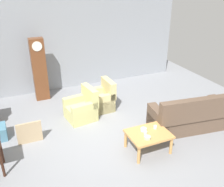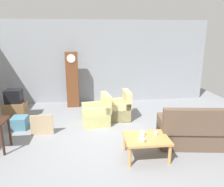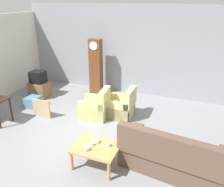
% 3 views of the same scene
% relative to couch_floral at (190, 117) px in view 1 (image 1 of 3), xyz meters
% --- Properties ---
extents(ground_plane, '(10.40, 10.40, 0.00)m').
position_rel_couch_floral_xyz_m(ground_plane, '(-2.18, 0.52, -0.36)').
color(ground_plane, gray).
extents(garage_door_wall, '(8.40, 0.16, 3.20)m').
position_rel_couch_floral_xyz_m(garage_door_wall, '(-2.18, 4.12, 1.24)').
color(garage_door_wall, gray).
rests_on(garage_door_wall, ground_plane).
extents(couch_floral, '(2.20, 1.16, 1.04)m').
position_rel_couch_floral_xyz_m(couch_floral, '(0.00, 0.00, 0.00)').
color(couch_floral, brown).
rests_on(couch_floral, ground_plane).
extents(armchair_olive_near, '(0.89, 0.86, 0.92)m').
position_rel_couch_floral_xyz_m(armchair_olive_near, '(-2.49, 1.67, -0.05)').
color(armchair_olive_near, '#CCC67A').
rests_on(armchair_olive_near, ground_plane).
extents(armchair_olive_far, '(0.80, 0.77, 0.92)m').
position_rel_couch_floral_xyz_m(armchair_olive_far, '(-1.79, 1.99, -0.05)').
color(armchair_olive_far, '#CABB7C').
rests_on(armchair_olive_far, ground_plane).
extents(coffee_table_wood, '(0.96, 0.76, 0.48)m').
position_rel_couch_floral_xyz_m(coffee_table_wood, '(-1.51, -0.36, 0.05)').
color(coffee_table_wood, tan).
rests_on(coffee_table_wood, ground_plane).
extents(grandfather_clock, '(0.44, 0.30, 2.05)m').
position_rel_couch_floral_xyz_m(grandfather_clock, '(-3.32, 3.45, 0.67)').
color(grandfather_clock, brown).
rests_on(grandfather_clock, ground_plane).
extents(framed_picture_leaning, '(0.60, 0.05, 0.56)m').
position_rel_couch_floral_xyz_m(framed_picture_leaning, '(-4.02, 1.07, -0.08)').
color(framed_picture_leaning, tan).
rests_on(framed_picture_leaning, ground_plane).
extents(cup_white_porcelain, '(0.07, 0.07, 0.08)m').
position_rel_couch_floral_xyz_m(cup_white_porcelain, '(-1.60, -0.37, 0.16)').
color(cup_white_porcelain, white).
rests_on(cup_white_porcelain, coffee_table_wood).
extents(cup_blue_rimmed, '(0.08, 0.08, 0.08)m').
position_rel_couch_floral_xyz_m(cup_blue_rimmed, '(-1.27, -0.26, 0.16)').
color(cup_blue_rimmed, silver).
rests_on(cup_blue_rimmed, coffee_table_wood).
extents(bowl_white_stacked, '(0.14, 0.14, 0.07)m').
position_rel_couch_floral_xyz_m(bowl_white_stacked, '(-1.57, -0.23, 0.16)').
color(bowl_white_stacked, white).
rests_on(bowl_white_stacked, coffee_table_wood).
extents(bowl_shallow_green, '(0.16, 0.16, 0.06)m').
position_rel_couch_floral_xyz_m(bowl_shallow_green, '(-1.65, -0.54, 0.15)').
color(bowl_shallow_green, '#B2C69E').
rests_on(bowl_shallow_green, coffee_table_wood).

